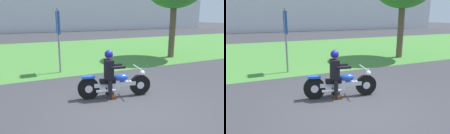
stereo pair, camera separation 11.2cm
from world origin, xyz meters
TOP-DOWN VIEW (x-y plane):
  - ground at (0.00, 0.00)m, footprint 120.00×120.00m
  - grass_verge at (0.00, 9.52)m, footprint 60.00×12.00m
  - motorcycle_lead at (0.19, 0.87)m, footprint 2.13×0.76m
  - rider_lead at (0.02, 0.91)m, footprint 0.61×0.54m
  - sign_banner at (-0.66, 4.35)m, footprint 0.08×0.60m

SIDE VIEW (x-z plane):
  - ground at x=0.00m, z-range 0.00..0.00m
  - grass_verge at x=0.00m, z-range 0.00..0.01m
  - motorcycle_lead at x=0.19m, z-range -0.05..0.82m
  - rider_lead at x=0.02m, z-range 0.11..1.50m
  - sign_banner at x=-0.66m, z-range 0.42..3.02m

